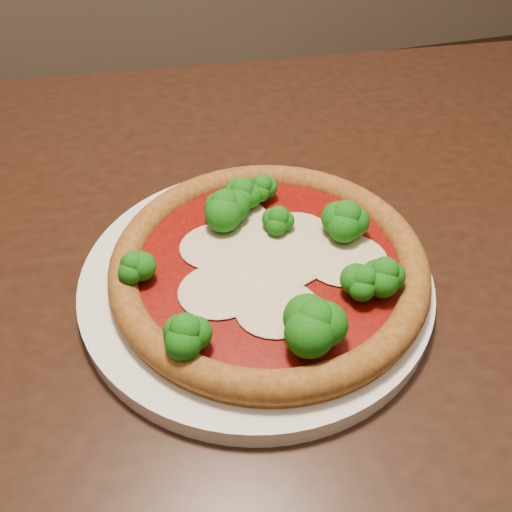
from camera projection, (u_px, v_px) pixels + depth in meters
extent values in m
cube|color=black|center=(218.00, 267.00, 0.57)|extent=(1.12, 0.90, 0.04)
cylinder|color=black|center=(442.00, 246.00, 1.14)|extent=(0.06, 0.06, 0.71)
cylinder|color=silver|center=(256.00, 281.00, 0.51)|extent=(0.31, 0.31, 0.02)
cylinder|color=brown|center=(269.00, 269.00, 0.50)|extent=(0.27, 0.27, 0.01)
torus|color=brown|center=(269.00, 263.00, 0.50)|extent=(0.28, 0.28, 0.03)
cylinder|color=#710A05|center=(269.00, 263.00, 0.50)|extent=(0.23, 0.23, 0.00)
ellipsoid|color=beige|center=(333.00, 235.00, 0.52)|extent=(0.05, 0.05, 0.00)
ellipsoid|color=beige|center=(294.00, 234.00, 0.52)|extent=(0.07, 0.06, 0.01)
ellipsoid|color=beige|center=(346.00, 259.00, 0.50)|extent=(0.07, 0.07, 0.01)
ellipsoid|color=beige|center=(220.00, 290.00, 0.47)|extent=(0.07, 0.06, 0.01)
ellipsoid|color=beige|center=(269.00, 250.00, 0.51)|extent=(0.11, 0.10, 0.01)
ellipsoid|color=beige|center=(217.00, 246.00, 0.51)|extent=(0.07, 0.06, 0.01)
ellipsoid|color=beige|center=(277.00, 308.00, 0.46)|extent=(0.07, 0.06, 0.01)
ellipsoid|color=beige|center=(238.00, 216.00, 0.54)|extent=(0.06, 0.05, 0.00)
ellipsoid|color=#197E14|center=(314.00, 321.00, 0.42)|extent=(0.05, 0.05, 0.04)
ellipsoid|color=#197E14|center=(134.00, 265.00, 0.47)|extent=(0.03, 0.03, 0.03)
ellipsoid|color=#197E14|center=(225.00, 206.00, 0.52)|extent=(0.05, 0.05, 0.04)
ellipsoid|color=#197E14|center=(346.00, 217.00, 0.50)|extent=(0.05, 0.05, 0.04)
ellipsoid|color=#197E14|center=(279.00, 218.00, 0.51)|extent=(0.03, 0.03, 0.03)
ellipsoid|color=#197E14|center=(364.00, 280.00, 0.45)|extent=(0.04, 0.04, 0.03)
ellipsoid|color=#197E14|center=(262.00, 186.00, 0.55)|extent=(0.03, 0.03, 0.03)
ellipsoid|color=#197E14|center=(384.00, 273.00, 0.46)|extent=(0.04, 0.04, 0.03)
ellipsoid|color=#197E14|center=(243.00, 192.00, 0.53)|extent=(0.04, 0.04, 0.03)
ellipsoid|color=#197E14|center=(186.00, 331.00, 0.41)|extent=(0.04, 0.04, 0.04)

